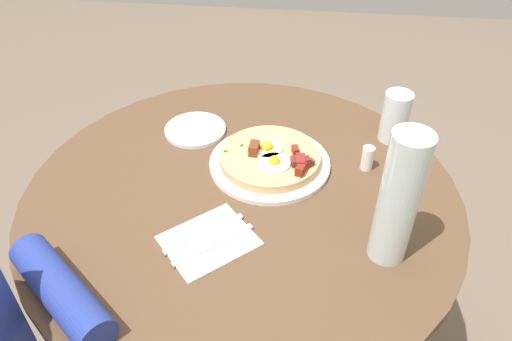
{
  "coord_description": "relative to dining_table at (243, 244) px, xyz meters",
  "views": [
    {
      "loc": [
        0.81,
        0.13,
        1.47
      ],
      "look_at": [
        -0.05,
        0.03,
        0.76
      ],
      "focal_mm": 34.36,
      "sensor_mm": 36.0,
      "label": 1
    }
  ],
  "objects": [
    {
      "name": "bread_plate",
      "position": [
        -0.21,
        -0.15,
        0.18
      ],
      "size": [
        0.16,
        0.16,
        0.01
      ],
      "primitive_type": "cylinder",
      "color": "white",
      "rests_on": "dining_table"
    },
    {
      "name": "water_glass",
      "position": [
        -0.24,
        0.35,
        0.24
      ],
      "size": [
        0.07,
        0.07,
        0.13
      ],
      "primitive_type": "cylinder",
      "color": "silver",
      "rests_on": "dining_table"
    },
    {
      "name": "salt_shaker",
      "position": [
        -0.11,
        0.28,
        0.21
      ],
      "size": [
        0.03,
        0.03,
        0.06
      ],
      "primitive_type": "cylinder",
      "color": "white",
      "rests_on": "dining_table"
    },
    {
      "name": "breakfast_pizza",
      "position": [
        -0.09,
        0.06,
        0.2
      ],
      "size": [
        0.24,
        0.24,
        0.05
      ],
      "color": "tan",
      "rests_on": "pizza_plate"
    },
    {
      "name": "knife",
      "position": [
        0.15,
        -0.05,
        0.18
      ],
      "size": [
        0.13,
        0.14,
        0.0
      ],
      "primitive_type": "cube",
      "rotation": [
        0.0,
        0.0,
        2.29
      ],
      "color": "silver",
      "rests_on": "napkin"
    },
    {
      "name": "water_bottle",
      "position": [
        0.15,
        0.3,
        0.32
      ],
      "size": [
        0.07,
        0.07,
        0.28
      ],
      "primitive_type": "cylinder",
      "color": "silver",
      "rests_on": "dining_table"
    },
    {
      "name": "pizza_plate",
      "position": [
        -0.1,
        0.05,
        0.18
      ],
      "size": [
        0.28,
        0.28,
        0.01
      ],
      "primitive_type": "cylinder",
      "color": "white",
      "rests_on": "dining_table"
    },
    {
      "name": "napkin",
      "position": [
        0.16,
        -0.04,
        0.18
      ],
      "size": [
        0.22,
        0.22,
        0.0
      ],
      "primitive_type": "cube",
      "rotation": [
        0.0,
        0.0,
        2.29
      ],
      "color": "white",
      "rests_on": "dining_table"
    },
    {
      "name": "fork",
      "position": [
        0.17,
        -0.03,
        0.18
      ],
      "size": [
        0.13,
        0.14,
        0.0
      ],
      "primitive_type": "cube",
      "rotation": [
        0.0,
        0.0,
        2.29
      ],
      "color": "silver",
      "rests_on": "napkin"
    },
    {
      "name": "dining_table",
      "position": [
        0.0,
        0.0,
        0.0
      ],
      "size": [
        0.97,
        0.97,
        0.74
      ],
      "color": "brown",
      "rests_on": "ground_plane"
    }
  ]
}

